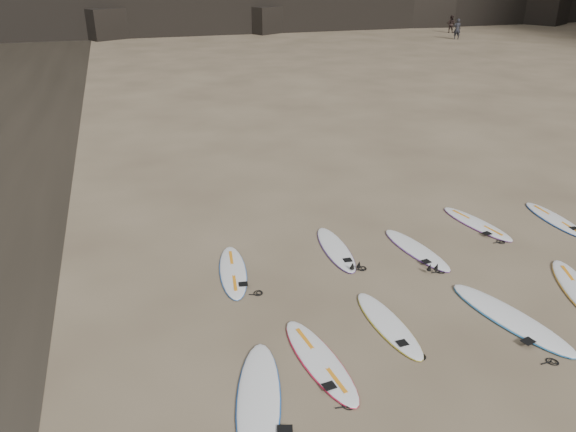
% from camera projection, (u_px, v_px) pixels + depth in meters
% --- Properties ---
extents(ground, '(240.00, 240.00, 0.00)m').
position_uv_depth(ground, '(435.00, 318.00, 10.75)').
color(ground, '#897559').
rests_on(ground, ground).
extents(surfboard_0, '(1.38, 2.85, 0.10)m').
position_uv_depth(surfboard_0, '(259.00, 399.00, 8.70)').
color(surfboard_0, white).
rests_on(surfboard_0, ground).
extents(surfboard_1, '(0.89, 2.52, 0.09)m').
position_uv_depth(surfboard_1, '(320.00, 360.00, 9.56)').
color(surfboard_1, white).
rests_on(surfboard_1, ground).
extents(surfboard_2, '(0.68, 2.30, 0.08)m').
position_uv_depth(surfboard_2, '(388.00, 324.00, 10.51)').
color(surfboard_2, white).
rests_on(surfboard_2, ground).
extents(surfboard_3, '(1.37, 2.88, 0.10)m').
position_uv_depth(surfboard_3, '(510.00, 317.00, 10.68)').
color(surfboard_3, white).
rests_on(surfboard_3, ground).
extents(surfboard_5, '(0.86, 2.38, 0.08)m').
position_uv_depth(surfboard_5, '(233.00, 271.00, 12.28)').
color(surfboard_5, white).
rests_on(surfboard_5, ground).
extents(surfboard_6, '(0.68, 2.35, 0.08)m').
position_uv_depth(surfboard_6, '(336.00, 249.00, 13.23)').
color(surfboard_6, white).
rests_on(surfboard_6, ground).
extents(surfboard_7, '(0.92, 2.38, 0.08)m').
position_uv_depth(surfboard_7, '(416.00, 249.00, 13.20)').
color(surfboard_7, white).
rests_on(surfboard_7, ground).
extents(surfboard_8, '(1.01, 2.39, 0.08)m').
position_uv_depth(surfboard_8, '(477.00, 223.00, 14.49)').
color(surfboard_8, white).
rests_on(surfboard_8, ground).
extents(surfboard_9, '(0.63, 2.32, 0.08)m').
position_uv_depth(surfboard_9, '(555.00, 219.00, 14.72)').
color(surfboard_9, white).
rests_on(surfboard_9, ground).
extents(person_a, '(0.70, 0.55, 1.67)m').
position_uv_depth(person_a, '(457.00, 29.00, 47.32)').
color(person_a, black).
rests_on(person_a, ground).
extents(person_b, '(0.92, 0.93, 1.52)m').
position_uv_depth(person_b, '(451.00, 24.00, 51.59)').
color(person_b, black).
rests_on(person_b, ground).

